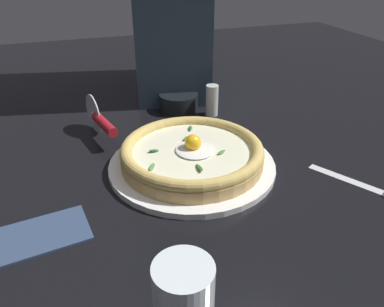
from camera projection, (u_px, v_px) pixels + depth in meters
ground_plane at (173, 167)px, 0.78m from camera, size 2.40×2.40×0.03m
pizza_plate at (192, 165)px, 0.75m from camera, size 0.33×0.33×0.01m
pizza at (192, 153)px, 0.74m from camera, size 0.28×0.28×0.06m
side_bowl at (179, 102)px, 1.00m from camera, size 0.10×0.10×0.04m
pizza_cutter at (101, 120)px, 0.84m from camera, size 0.17×0.05×0.09m
folded_napkin at (42, 233)px, 0.58m from camera, size 0.11×0.15×0.01m
pepper_shaker at (212, 100)px, 0.96m from camera, size 0.03×0.03×0.08m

